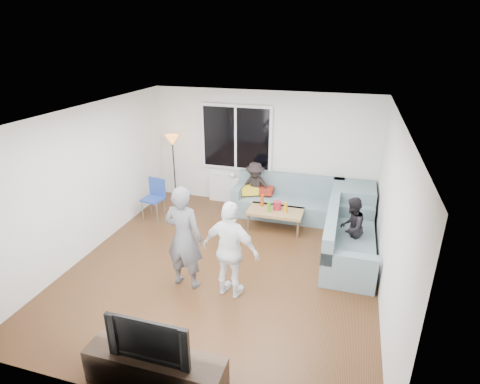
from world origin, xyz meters
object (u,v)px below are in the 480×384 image
(spectator_back, at_px, (255,187))
(spectator_right, at_px, (351,228))
(tv_console, at_px, (156,370))
(player_right, at_px, (231,250))
(coffee_table, at_px, (275,219))
(player_left, at_px, (184,238))
(side_chair, at_px, (153,200))
(sofa_back_section, at_px, (287,198))
(television, at_px, (152,336))
(sofa_right_section, at_px, (350,237))
(floor_lamp, at_px, (174,168))

(spectator_back, bearing_deg, spectator_right, -26.19)
(tv_console, bearing_deg, player_right, 80.44)
(coffee_table, relative_size, player_left, 0.66)
(player_left, xyz_separation_m, spectator_right, (2.44, 1.61, -0.28))
(side_chair, bearing_deg, spectator_back, 34.24)
(sofa_back_section, height_order, side_chair, side_chair)
(spectator_back, bearing_deg, side_chair, -147.76)
(player_left, height_order, tv_console, player_left)
(spectator_right, xyz_separation_m, tv_console, (-1.99, -3.46, -0.34))
(player_right, height_order, television, player_right)
(sofa_right_section, relative_size, spectator_right, 1.80)
(side_chair, xyz_separation_m, spectator_right, (4.07, -0.39, 0.13))
(coffee_table, height_order, spectator_back, spectator_back)
(television, bearing_deg, floor_lamp, 112.85)
(player_left, xyz_separation_m, television, (0.45, -1.85, -0.12))
(television, bearing_deg, player_left, 103.64)
(sofa_right_section, bearing_deg, sofa_back_section, 43.45)
(sofa_back_section, xyz_separation_m, player_left, (-1.09, -2.92, 0.41))
(sofa_right_section, distance_m, spectator_back, 2.54)
(player_left, bearing_deg, tv_console, 108.33)
(sofa_back_section, height_order, player_right, player_right)
(player_right, xyz_separation_m, spectator_back, (-0.39, 2.99, -0.19))
(floor_lamp, xyz_separation_m, spectator_back, (1.99, -0.14, -0.21))
(floor_lamp, distance_m, television, 5.36)
(sofa_back_section, distance_m, player_left, 3.14)
(coffee_table, height_order, tv_console, tv_console)
(floor_lamp, bearing_deg, coffee_table, -17.24)
(coffee_table, xyz_separation_m, player_right, (-0.21, -2.32, 0.56))
(sofa_back_section, xyz_separation_m, spectator_back, (-0.73, 0.03, 0.15))
(player_right, distance_m, spectator_right, 2.36)
(sofa_right_section, xyz_separation_m, television, (-1.99, -3.35, 0.29))
(sofa_right_section, distance_m, spectator_right, 0.17)
(side_chair, distance_m, spectator_back, 2.21)
(sofa_back_section, height_order, coffee_table, sofa_back_section)
(sofa_back_section, distance_m, floor_lamp, 2.75)
(side_chair, xyz_separation_m, television, (2.08, -3.85, 0.28))
(sofa_right_section, height_order, spectator_back, spectator_back)
(player_right, xyz_separation_m, tv_console, (-0.31, -1.81, -0.54))
(sofa_back_section, bearing_deg, spectator_right, -44.25)
(sofa_right_section, bearing_deg, spectator_back, 55.06)
(spectator_right, distance_m, television, 3.99)
(floor_lamp, bearing_deg, spectator_right, -19.96)
(sofa_back_section, bearing_deg, coffee_table, -101.06)
(side_chair, distance_m, spectator_right, 4.09)
(player_right, relative_size, spectator_back, 1.34)
(side_chair, height_order, player_left, player_left)
(player_right, bearing_deg, television, 90.53)
(tv_console, bearing_deg, sofa_right_section, 59.27)
(sofa_back_section, xyz_separation_m, spectator_right, (1.35, -1.31, 0.13))
(player_left, distance_m, television, 1.91)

